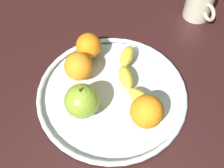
% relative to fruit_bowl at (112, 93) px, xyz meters
% --- Properties ---
extents(ground_plane, '(1.43, 1.43, 0.04)m').
position_rel_fruit_bowl_xyz_m(ground_plane, '(0.00, 0.00, -0.03)').
color(ground_plane, black).
extents(fruit_bowl, '(0.36, 0.36, 0.02)m').
position_rel_fruit_bowl_xyz_m(fruit_bowl, '(0.00, 0.00, 0.00)').
color(fruit_bowl, silver).
rests_on(fruit_bowl, ground_plane).
extents(banana, '(0.20, 0.08, 0.03)m').
position_rel_fruit_bowl_xyz_m(banana, '(-0.01, 0.05, 0.02)').
color(banana, yellow).
rests_on(banana, fruit_bowl).
extents(apple, '(0.08, 0.08, 0.08)m').
position_rel_fruit_bowl_xyz_m(apple, '(0.03, -0.08, 0.05)').
color(apple, '#88AF31').
rests_on(apple, fruit_bowl).
extents(orange_back_left, '(0.07, 0.07, 0.07)m').
position_rel_fruit_bowl_xyz_m(orange_back_left, '(-0.07, -0.06, 0.04)').
color(orange_back_left, orange).
rests_on(orange_back_left, fruit_bowl).
extents(orange_front_right, '(0.06, 0.06, 0.06)m').
position_rel_fruit_bowl_xyz_m(orange_front_right, '(-0.13, -0.01, 0.04)').
color(orange_front_right, orange).
rests_on(orange_front_right, fruit_bowl).
extents(orange_center, '(0.07, 0.07, 0.07)m').
position_rel_fruit_bowl_xyz_m(orange_center, '(0.10, 0.04, 0.04)').
color(orange_center, orange).
rests_on(orange_center, fruit_bowl).
extents(ambient_mug, '(0.12, 0.08, 0.09)m').
position_rel_fruit_bowl_xyz_m(ambient_mug, '(-0.18, 0.33, 0.04)').
color(ambient_mug, beige).
rests_on(ambient_mug, ground_plane).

